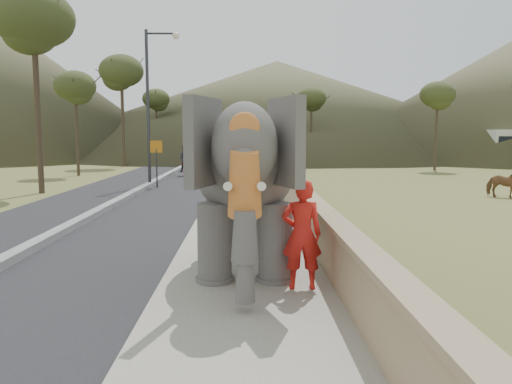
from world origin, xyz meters
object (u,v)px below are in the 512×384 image
at_px(lamppost, 154,92).
at_px(elephant_and_man, 246,189).
at_px(cow, 504,184).
at_px(motorcyclist, 186,164).

relative_size(lamppost, elephant_and_man, 1.86).
relative_size(cow, motorcyclist, 0.73).
bearing_deg(motorcyclist, lamppost, -97.49).
bearing_deg(lamppost, cow, -17.65).
bearing_deg(cow, motorcyclist, 91.10).
height_order(lamppost, elephant_and_man, lamppost).
height_order(cow, elephant_and_man, elephant_and_man).
height_order(cow, motorcyclist, motorcyclist).
relative_size(lamppost, motorcyclist, 4.02).
height_order(elephant_and_man, motorcyclist, elephant_and_man).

